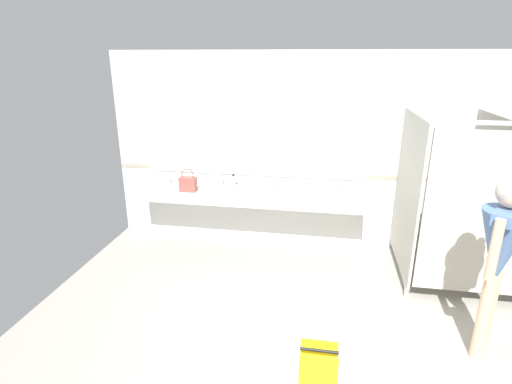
# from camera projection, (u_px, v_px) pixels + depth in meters

# --- Properties ---
(wall_back) EXTENTS (6.65, 0.12, 2.73)m
(wall_back) POSITION_uv_depth(u_px,v_px,m) (342.00, 153.00, 5.59)
(wall_back) COLOR silver
(wall_back) RESTS_ON ground_plane
(wall_back_tile_band) EXTENTS (6.65, 0.01, 0.06)m
(wall_back_tile_band) POSITION_uv_depth(u_px,v_px,m) (341.00, 175.00, 5.63)
(wall_back_tile_band) COLOR #9E937F
(wall_back_tile_band) RESTS_ON wall_back
(vanity_counter) EXTENTS (3.25, 0.59, 0.96)m
(vanity_counter) POSITION_uv_depth(u_px,v_px,m) (249.00, 203.00, 5.76)
(vanity_counter) COLOR silver
(vanity_counter) RESTS_ON ground_plane
(mirror_panel) EXTENTS (3.15, 0.02, 1.36)m
(mirror_panel) POSITION_uv_depth(u_px,v_px,m) (252.00, 129.00, 5.62)
(mirror_panel) COLOR silver
(mirror_panel) RESTS_ON wall_back
(bathroom_stalls) EXTENTS (1.83, 1.35, 2.05)m
(bathroom_stalls) POSITION_uv_depth(u_px,v_px,m) (492.00, 202.00, 4.54)
(bathroom_stalls) COLOR #B2AD9E
(bathroom_stalls) RESTS_ON ground_plane
(person_standing) EXTENTS (0.55, 0.55, 1.70)m
(person_standing) POSITION_uv_depth(u_px,v_px,m) (500.00, 248.00, 3.43)
(person_standing) COLOR #DBAD89
(person_standing) RESTS_ON ground_plane
(handbag) EXTENTS (0.23, 0.13, 0.33)m
(handbag) POSITION_uv_depth(u_px,v_px,m) (188.00, 184.00, 5.57)
(handbag) COLOR #934C42
(handbag) RESTS_ON vanity_counter
(soap_dispenser) EXTENTS (0.07, 0.07, 0.19)m
(soap_dispenser) POSITION_uv_depth(u_px,v_px,m) (233.00, 181.00, 5.79)
(soap_dispenser) COLOR white
(soap_dispenser) RESTS_ON vanity_counter
(paper_cup) EXTENTS (0.07, 0.07, 0.10)m
(paper_cup) POSITION_uv_depth(u_px,v_px,m) (193.00, 187.00, 5.63)
(paper_cup) COLOR white
(paper_cup) RESTS_ON vanity_counter
(wet_floor_sign) EXTENTS (0.28, 0.19, 0.62)m
(wet_floor_sign) POSITION_uv_depth(u_px,v_px,m) (317.00, 381.00, 3.02)
(wet_floor_sign) COLOR yellow
(wet_floor_sign) RESTS_ON ground_plane
(floor_drain_cover) EXTENTS (0.14, 0.14, 0.01)m
(floor_drain_cover) POSITION_uv_depth(u_px,v_px,m) (242.00, 316.00, 4.28)
(floor_drain_cover) COLOR #B7BABF
(floor_drain_cover) RESTS_ON ground_plane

